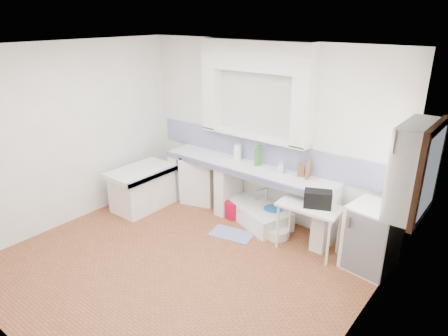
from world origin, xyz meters
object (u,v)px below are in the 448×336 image
Objects in this scene: side_table at (308,228)px; fridge at (371,238)px; stove at (201,179)px; sink at (258,214)px.

fridge is at bearing 7.19° from side_table.
sink is at bearing -19.87° from stove.
sink is (1.26, -0.04, -0.28)m from stove.
stove is 1.29m from sink.
sink is at bearing 163.18° from side_table.
side_table is (1.01, -0.27, 0.22)m from sink.
side_table is at bearing 6.06° from sink.
fridge is (3.10, -0.18, 0.03)m from stove.
sink is 1.07m from side_table.
fridge is at bearing 16.75° from sink.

